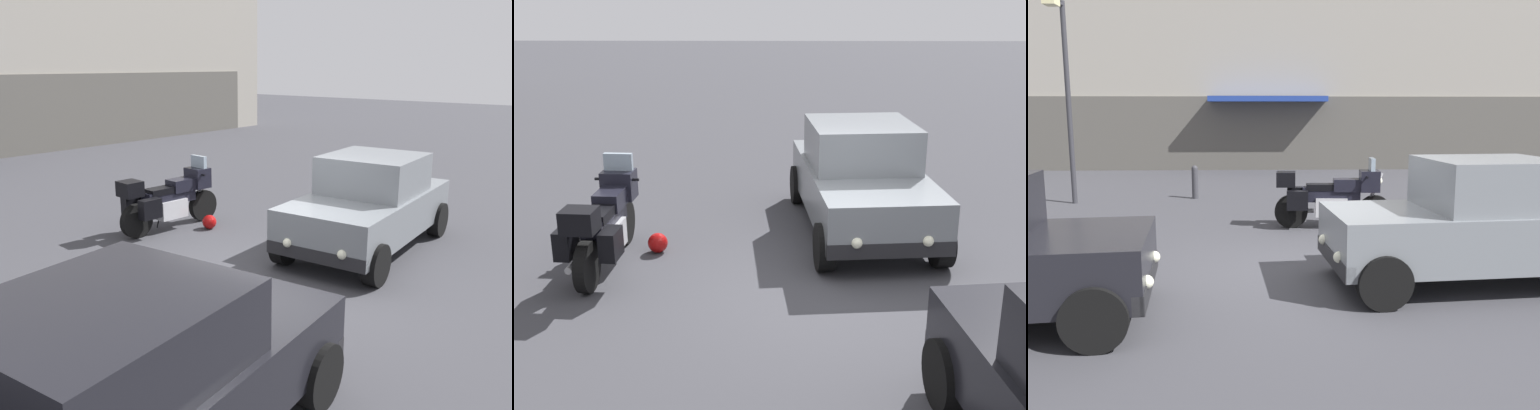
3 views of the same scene
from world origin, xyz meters
The scene contains 7 objects.
ground_plane centered at (0.00, 0.00, 0.00)m, with size 80.00×80.00×0.00m, color #38383D.
building_facade_rear centered at (0.00, 14.95, 5.15)m, with size 32.37×3.40×10.39m.
motorcycle centered at (0.73, 2.98, 0.62)m, with size 2.26×0.78×1.36m.
helmet centered at (1.23, 2.39, 0.14)m, with size 0.28×0.28×0.28m, color #990C0C.
car_hatchback_near centered at (2.21, -0.54, 0.81)m, with size 3.98×2.10×1.64m.
streetlamp_curbside centered at (-5.22, 5.93, 2.90)m, with size 0.28×0.94×4.77m.
bollard_curbside centered at (-2.34, 6.72, 0.46)m, with size 0.16×0.16×0.86m.
Camera 3 is at (-0.56, -7.33, 2.23)m, focal length 38.15 mm.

